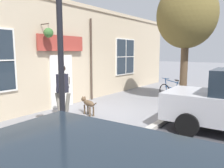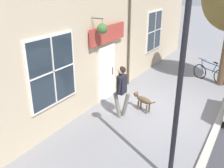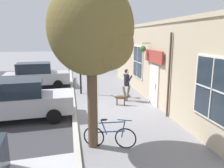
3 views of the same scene
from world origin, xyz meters
name	(u,v)px [view 2 (image 2 of 3)]	position (x,y,z in m)	size (l,w,h in m)	color
ground_plane	(160,108)	(0.00, 0.00, 0.00)	(90.00, 90.00, 0.00)	gray
storefront_facade	(106,43)	(-2.34, 0.02, 2.15)	(0.95, 18.00, 4.27)	#C6B293
pedestrian_walking	(122,87)	(-0.95, -1.23, 1.09)	(0.53, 0.54, 1.79)	#6B665B
dog_on_leash	(143,100)	(-0.51, -0.47, 0.42)	(1.04, 0.43, 0.62)	brown
leaning_bicycle	(210,73)	(0.94, 3.77, 0.38)	(1.65, 0.65, 0.99)	black
street_lamp	(184,43)	(1.46, -3.28, 3.22)	(0.32, 0.32, 4.94)	black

